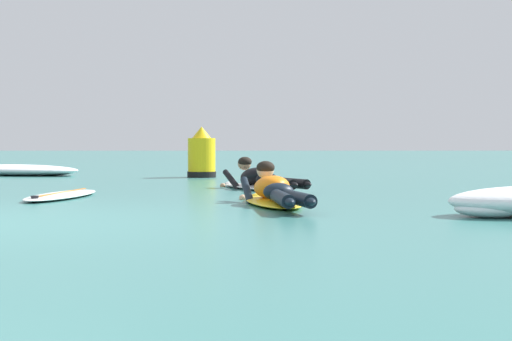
% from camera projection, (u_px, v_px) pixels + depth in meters
% --- Properties ---
extents(ground_plane, '(120.00, 120.00, 0.00)m').
position_uv_depth(ground_plane, '(136.00, 176.00, 16.90)').
color(ground_plane, '#387A75').
extents(surfer_near, '(0.83, 2.58, 0.55)m').
position_uv_depth(surfer_near, '(274.00, 193.00, 8.85)').
color(surfer_near, yellow).
rests_on(surfer_near, ground).
extents(surfer_far, '(1.43, 2.52, 0.54)m').
position_uv_depth(surfer_far, '(260.00, 181.00, 11.86)').
color(surfer_far, white).
rests_on(surfer_far, ground).
extents(drifting_surfboard, '(0.84, 2.16, 0.16)m').
position_uv_depth(drifting_surfboard, '(61.00, 195.00, 10.10)').
color(drifting_surfboard, white).
rests_on(drifting_surfboard, ground).
extents(whitewater_front, '(3.33, 2.13, 0.24)m').
position_uv_depth(whitewater_front, '(15.00, 170.00, 17.22)').
color(whitewater_front, white).
rests_on(whitewater_front, ground).
extents(channel_marker_buoy, '(0.60, 0.60, 1.05)m').
position_uv_depth(channel_marker_buoy, '(202.00, 157.00, 16.24)').
color(channel_marker_buoy, yellow).
rests_on(channel_marker_buoy, ground).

